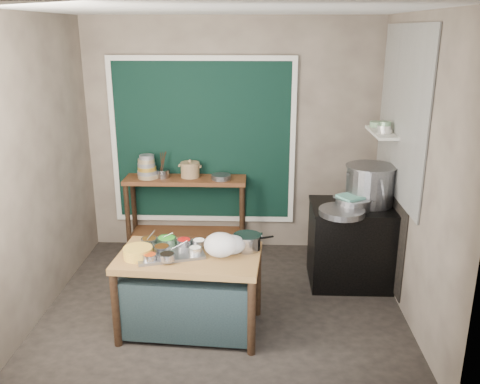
{
  "coord_description": "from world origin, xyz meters",
  "views": [
    {
      "loc": [
        0.33,
        -4.52,
        2.64
      ],
      "look_at": [
        0.15,
        0.25,
        1.11
      ],
      "focal_mm": 38.0,
      "sensor_mm": 36.0,
      "label": 1
    }
  ],
  "objects_px": {
    "back_counter": "(187,215)",
    "yellow_basin": "(138,253)",
    "saucepan": "(247,242)",
    "utensil_cup": "(163,174)",
    "ceramic_crock": "(190,171)",
    "prep_table": "(190,292)",
    "stove_block": "(353,245)",
    "stock_pot": "(370,185)",
    "condiment_tray": "(169,252)",
    "steamer": "(353,203)"
  },
  "relations": [
    {
      "from": "back_counter",
      "to": "saucepan",
      "type": "xyz_separation_m",
      "value": [
        0.78,
        -1.59,
        0.35
      ]
    },
    {
      "from": "back_counter",
      "to": "yellow_basin",
      "type": "xyz_separation_m",
      "value": [
        -0.16,
        -1.81,
        0.32
      ]
    },
    {
      "from": "prep_table",
      "to": "saucepan",
      "type": "height_order",
      "value": "saucepan"
    },
    {
      "from": "stove_block",
      "to": "stock_pot",
      "type": "height_order",
      "value": "stock_pot"
    },
    {
      "from": "condiment_tray",
      "to": "saucepan",
      "type": "distance_m",
      "value": 0.7
    },
    {
      "from": "utensil_cup",
      "to": "yellow_basin",
      "type": "bearing_deg",
      "value": -86.69
    },
    {
      "from": "stove_block",
      "to": "steamer",
      "type": "relative_size",
      "value": 2.33
    },
    {
      "from": "back_counter",
      "to": "yellow_basin",
      "type": "relative_size",
      "value": 5.73
    },
    {
      "from": "condiment_tray",
      "to": "utensil_cup",
      "type": "xyz_separation_m",
      "value": [
        -0.36,
        1.72,
        0.24
      ]
    },
    {
      "from": "prep_table",
      "to": "stove_block",
      "type": "distance_m",
      "value": 1.91
    },
    {
      "from": "utensil_cup",
      "to": "ceramic_crock",
      "type": "bearing_deg",
      "value": 5.18
    },
    {
      "from": "stove_block",
      "to": "condiment_tray",
      "type": "height_order",
      "value": "stove_block"
    },
    {
      "from": "stove_block",
      "to": "saucepan",
      "type": "bearing_deg",
      "value": -142.31
    },
    {
      "from": "prep_table",
      "to": "stove_block",
      "type": "relative_size",
      "value": 1.39
    },
    {
      "from": "condiment_tray",
      "to": "steamer",
      "type": "bearing_deg",
      "value": 26.57
    },
    {
      "from": "stock_pot",
      "to": "yellow_basin",
      "type": "bearing_deg",
      "value": -152.56
    },
    {
      "from": "prep_table",
      "to": "yellow_basin",
      "type": "xyz_separation_m",
      "value": [
        -0.43,
        -0.08,
        0.42
      ]
    },
    {
      "from": "ceramic_crock",
      "to": "prep_table",
      "type": "bearing_deg",
      "value": -83.05
    },
    {
      "from": "back_counter",
      "to": "ceramic_crock",
      "type": "xyz_separation_m",
      "value": [
        0.06,
        0.04,
        0.56
      ]
    },
    {
      "from": "back_counter",
      "to": "condiment_tray",
      "type": "xyz_separation_m",
      "value": [
        0.1,
        -1.71,
        0.29
      ]
    },
    {
      "from": "saucepan",
      "to": "stock_pot",
      "type": "bearing_deg",
      "value": 12.2
    },
    {
      "from": "yellow_basin",
      "to": "utensil_cup",
      "type": "distance_m",
      "value": 1.83
    },
    {
      "from": "prep_table",
      "to": "yellow_basin",
      "type": "distance_m",
      "value": 0.61
    },
    {
      "from": "stock_pot",
      "to": "utensil_cup",
      "type": "bearing_deg",
      "value": 163.76
    },
    {
      "from": "back_counter",
      "to": "steamer",
      "type": "distance_m",
      "value": 2.08
    },
    {
      "from": "utensil_cup",
      "to": "stock_pot",
      "type": "relative_size",
      "value": 0.3
    },
    {
      "from": "prep_table",
      "to": "utensil_cup",
      "type": "distance_m",
      "value": 1.92
    },
    {
      "from": "stove_block",
      "to": "yellow_basin",
      "type": "bearing_deg",
      "value": -152.34
    },
    {
      "from": "stock_pot",
      "to": "saucepan",
      "type": "bearing_deg",
      "value": -143.66
    },
    {
      "from": "back_counter",
      "to": "condiment_tray",
      "type": "distance_m",
      "value": 1.74
    },
    {
      "from": "back_counter",
      "to": "stock_pot",
      "type": "relative_size",
      "value": 2.71
    },
    {
      "from": "ceramic_crock",
      "to": "stock_pot",
      "type": "xyz_separation_m",
      "value": [
        1.99,
        -0.7,
        0.06
      ]
    },
    {
      "from": "utensil_cup",
      "to": "stock_pot",
      "type": "distance_m",
      "value": 2.41
    },
    {
      "from": "back_counter",
      "to": "stove_block",
      "type": "height_order",
      "value": "back_counter"
    },
    {
      "from": "stock_pot",
      "to": "steamer",
      "type": "height_order",
      "value": "stock_pot"
    },
    {
      "from": "prep_table",
      "to": "steamer",
      "type": "xyz_separation_m",
      "value": [
        1.58,
        0.89,
        0.57
      ]
    },
    {
      "from": "saucepan",
      "to": "utensil_cup",
      "type": "height_order",
      "value": "utensil_cup"
    },
    {
      "from": "back_counter",
      "to": "yellow_basin",
      "type": "bearing_deg",
      "value": -95.04
    },
    {
      "from": "saucepan",
      "to": "steamer",
      "type": "distance_m",
      "value": 1.32
    },
    {
      "from": "condiment_tray",
      "to": "saucepan",
      "type": "xyz_separation_m",
      "value": [
        0.69,
        0.12,
        0.06
      ]
    },
    {
      "from": "yellow_basin",
      "to": "utensil_cup",
      "type": "xyz_separation_m",
      "value": [
        -0.11,
        1.82,
        0.2
      ]
    },
    {
      "from": "yellow_basin",
      "to": "ceramic_crock",
      "type": "relative_size",
      "value": 1.06
    },
    {
      "from": "stove_block",
      "to": "yellow_basin",
      "type": "relative_size",
      "value": 3.56
    },
    {
      "from": "condiment_tray",
      "to": "steamer",
      "type": "relative_size",
      "value": 1.49
    },
    {
      "from": "saucepan",
      "to": "back_counter",
      "type": "bearing_deg",
      "value": 92.01
    },
    {
      "from": "yellow_basin",
      "to": "saucepan",
      "type": "xyz_separation_m",
      "value": [
        0.94,
        0.22,
        0.02
      ]
    },
    {
      "from": "saucepan",
      "to": "utensil_cup",
      "type": "relative_size",
      "value": 1.61
    },
    {
      "from": "steamer",
      "to": "saucepan",
      "type": "bearing_deg",
      "value": -144.59
    },
    {
      "from": "ceramic_crock",
      "to": "utensil_cup",
      "type": "bearing_deg",
      "value": -174.82
    },
    {
      "from": "prep_table",
      "to": "stove_block",
      "type": "xyz_separation_m",
      "value": [
        1.63,
        1.0,
        0.05
      ]
    }
  ]
}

